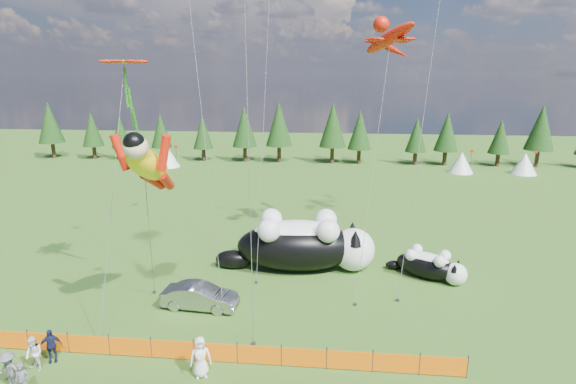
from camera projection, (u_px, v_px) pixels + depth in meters
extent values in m
plane|color=#0E3609|center=(231.00, 326.00, 23.24)|extent=(160.00, 160.00, 0.00)
cylinder|color=#262626|center=(28.00, 340.00, 21.08)|extent=(0.06, 0.06, 1.10)
cylinder|color=#262626|center=(68.00, 342.00, 20.89)|extent=(0.06, 0.06, 1.10)
cylinder|color=#262626|center=(109.00, 345.00, 20.70)|extent=(0.06, 0.06, 1.10)
cylinder|color=#262626|center=(151.00, 347.00, 20.50)|extent=(0.06, 0.06, 1.10)
cylinder|color=#262626|center=(194.00, 350.00, 20.31)|extent=(0.06, 0.06, 1.10)
cylinder|color=#262626|center=(237.00, 353.00, 20.12)|extent=(0.06, 0.06, 1.10)
cylinder|color=#262626|center=(282.00, 355.00, 19.92)|extent=(0.06, 0.06, 1.10)
cylinder|color=#262626|center=(327.00, 358.00, 19.73)|extent=(0.06, 0.06, 1.10)
cylinder|color=#262626|center=(373.00, 361.00, 19.54)|extent=(0.06, 0.06, 1.10)
cylinder|color=#262626|center=(420.00, 364.00, 19.34)|extent=(0.06, 0.06, 1.10)
cylinder|color=#262626|center=(467.00, 367.00, 19.15)|extent=(0.06, 0.06, 1.10)
cube|color=#FF6705|center=(8.00, 340.00, 21.19)|extent=(2.00, 0.04, 0.90)
cube|color=#FF6705|center=(48.00, 342.00, 21.00)|extent=(2.00, 0.04, 0.90)
cube|color=#FF6705|center=(89.00, 344.00, 20.81)|extent=(2.00, 0.04, 0.90)
cube|color=#FF6705|center=(130.00, 347.00, 20.61)|extent=(2.00, 0.04, 0.90)
cube|color=#FF6705|center=(173.00, 350.00, 20.42)|extent=(2.00, 0.04, 0.90)
cube|color=#FF6705|center=(216.00, 352.00, 20.23)|extent=(2.00, 0.04, 0.90)
cube|color=#FF6705|center=(259.00, 355.00, 20.03)|extent=(2.00, 0.04, 0.90)
cube|color=#FF6705|center=(304.00, 358.00, 19.84)|extent=(2.00, 0.04, 0.90)
cube|color=#FF6705|center=(350.00, 360.00, 19.64)|extent=(2.00, 0.04, 0.90)
cube|color=#FF6705|center=(396.00, 363.00, 19.45)|extent=(2.00, 0.04, 0.90)
cube|color=#FF6705|center=(443.00, 366.00, 19.26)|extent=(2.00, 0.04, 0.90)
ellipsoid|color=black|center=(297.00, 246.00, 29.74)|extent=(8.22, 4.28, 3.19)
ellipsoid|color=white|center=(297.00, 235.00, 29.54)|extent=(6.20, 3.08, 1.95)
sphere|color=white|center=(353.00, 249.00, 29.68)|extent=(2.83, 2.83, 2.83)
sphere|color=#E15771|center=(371.00, 250.00, 29.65)|extent=(0.40, 0.40, 0.40)
ellipsoid|color=black|center=(234.00, 259.00, 30.10)|extent=(2.56, 1.42, 1.24)
cone|color=black|center=(355.00, 238.00, 28.57)|extent=(0.99, 0.99, 0.99)
cone|color=black|center=(352.00, 229.00, 30.22)|extent=(0.99, 0.99, 0.99)
sphere|color=white|center=(326.00, 220.00, 30.42)|extent=(1.49, 1.49, 1.49)
sphere|color=white|center=(328.00, 231.00, 28.19)|extent=(1.49, 1.49, 1.49)
sphere|color=white|center=(271.00, 219.00, 30.52)|extent=(1.49, 1.49, 1.49)
sphere|color=white|center=(269.00, 231.00, 28.29)|extent=(1.49, 1.49, 1.49)
ellipsoid|color=black|center=(426.00, 266.00, 28.67)|extent=(4.32, 3.50, 1.57)
ellipsoid|color=white|center=(427.00, 260.00, 28.57)|extent=(3.22, 2.58, 0.96)
sphere|color=white|center=(456.00, 274.00, 27.69)|extent=(1.39, 1.39, 1.39)
sphere|color=#E15771|center=(466.00, 277.00, 27.36)|extent=(0.20, 0.20, 0.20)
ellipsoid|color=black|center=(395.00, 265.00, 29.95)|extent=(1.36, 1.13, 0.61)
cone|color=black|center=(455.00, 268.00, 27.21)|extent=(0.49, 0.49, 0.49)
cone|color=black|center=(458.00, 264.00, 27.88)|extent=(0.49, 0.49, 0.49)
sphere|color=white|center=(445.00, 256.00, 28.41)|extent=(0.73, 0.73, 0.73)
sphere|color=white|center=(440.00, 261.00, 27.51)|extent=(0.73, 0.73, 0.73)
sphere|color=white|center=(417.00, 249.00, 29.42)|extent=(0.73, 0.73, 0.73)
sphere|color=white|center=(411.00, 255.00, 28.52)|extent=(0.73, 0.73, 0.73)
imported|color=#A2A2A6|center=(200.00, 296.00, 24.91)|extent=(4.31, 1.77, 1.39)
imported|color=#57575C|center=(22.00, 382.00, 17.80)|extent=(0.66, 0.49, 1.64)
imported|color=white|center=(34.00, 354.00, 19.56)|extent=(0.90, 0.72, 1.62)
imported|color=#161C3E|center=(51.00, 346.00, 20.19)|extent=(1.06, 0.84, 1.61)
imported|color=#57575C|center=(9.00, 371.00, 18.32)|extent=(1.24, 0.84, 1.76)
imported|color=white|center=(201.00, 357.00, 19.18)|extent=(1.05, 0.86, 1.86)
cylinder|color=#595959|center=(152.00, 235.00, 23.94)|extent=(0.03, 0.03, 9.17)
cube|color=#262626|center=(154.00, 292.00, 26.72)|extent=(0.15, 0.15, 0.16)
cylinder|color=#595959|center=(374.00, 159.00, 27.68)|extent=(0.03, 0.03, 17.51)
cube|color=#262626|center=(355.00, 304.00, 25.32)|extent=(0.15, 0.15, 0.16)
cylinder|color=#595959|center=(112.00, 197.00, 22.31)|extent=(0.03, 0.03, 13.90)
cube|color=#262626|center=(100.00, 341.00, 21.80)|extent=(0.15, 0.15, 0.16)
cube|color=#248418|center=(128.00, 107.00, 23.43)|extent=(0.18, 0.18, 4.03)
cylinder|color=#595959|center=(205.00, 139.00, 23.76)|extent=(0.03, 0.03, 18.82)
cube|color=#262626|center=(224.00, 313.00, 24.36)|extent=(0.15, 0.15, 0.16)
cylinder|color=#595959|center=(427.00, 91.00, 25.36)|extent=(0.03, 0.03, 23.92)
cube|color=#262626|center=(398.00, 300.00, 25.77)|extent=(0.15, 0.15, 0.16)
cylinder|color=#595959|center=(249.00, 183.00, 19.29)|extent=(0.03, 0.03, 15.96)
cube|color=#262626|center=(254.00, 343.00, 21.63)|extent=(0.15, 0.15, 0.16)
cylinder|color=#595959|center=(264.00, 110.00, 28.01)|extent=(0.03, 0.03, 21.44)
cube|color=#262626|center=(256.00, 282.00, 27.98)|extent=(0.15, 0.15, 0.16)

